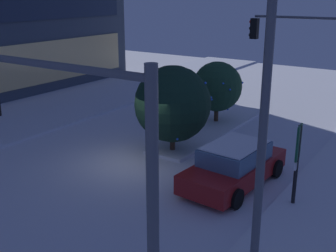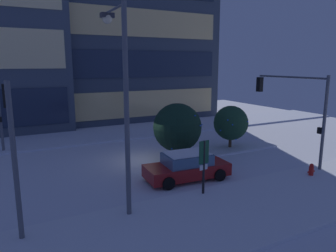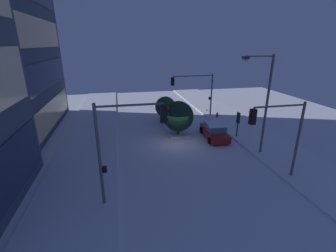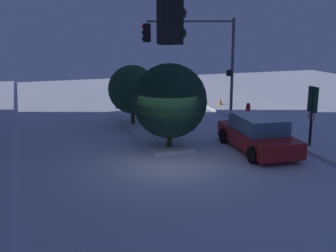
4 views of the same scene
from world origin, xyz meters
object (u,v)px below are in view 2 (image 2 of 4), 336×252
at_px(fire_hydrant, 311,171).
at_px(decorated_tree_left_of_median, 177,128).
at_px(car_near, 187,167).
at_px(parking_info_sign, 204,161).
at_px(decorated_tree_median, 231,123).
at_px(traffic_light_corner_near_left, 10,124).
at_px(street_lamp_arched, 121,83).
at_px(traffic_light_corner_near_right, 293,101).

xyz_separation_m(fire_hydrant, decorated_tree_left_of_median, (-4.84, 6.46, 1.74)).
relative_size(car_near, parking_info_sign, 1.75).
height_order(parking_info_sign, decorated_tree_median, decorated_tree_median).
distance_m(decorated_tree_median, decorated_tree_left_of_median, 4.74).
height_order(fire_hydrant, parking_info_sign, parking_info_sign).
xyz_separation_m(traffic_light_corner_near_left, decorated_tree_median, (14.41, 4.80, -2.00)).
distance_m(fire_hydrant, decorated_tree_left_of_median, 8.26).
distance_m(parking_info_sign, decorated_tree_left_of_median, 6.06).
bearing_deg(fire_hydrant, traffic_light_corner_near_left, 171.87).
bearing_deg(traffic_light_corner_near_left, street_lamp_arched, -104.18).
distance_m(traffic_light_corner_near_right, parking_info_sign, 8.51).
relative_size(traffic_light_corner_near_left, traffic_light_corner_near_right, 1.01).
height_order(traffic_light_corner_near_right, street_lamp_arched, street_lamp_arched).
bearing_deg(car_near, traffic_light_corner_near_right, 1.92).
relative_size(traffic_light_corner_near_left, street_lamp_arched, 0.67).
distance_m(car_near, traffic_light_corner_near_right, 8.16).
bearing_deg(traffic_light_corner_near_right, parking_info_sign, 104.04).
bearing_deg(street_lamp_arched, car_near, -63.69).
relative_size(traffic_light_corner_near_right, street_lamp_arched, 0.66).
bearing_deg(traffic_light_corner_near_right, fire_hydrant, 154.13).
bearing_deg(decorated_tree_median, parking_info_sign, -136.71).
distance_m(traffic_light_corner_near_right, fire_hydrant, 4.62).
height_order(car_near, traffic_light_corner_near_right, traffic_light_corner_near_right).
xyz_separation_m(street_lamp_arched, parking_info_sign, (3.82, -0.36, -3.70)).
height_order(parking_info_sign, decorated_tree_left_of_median, decorated_tree_left_of_median).
bearing_deg(street_lamp_arched, traffic_light_corner_near_right, -79.92).
height_order(car_near, parking_info_sign, parking_info_sign).
distance_m(fire_hydrant, parking_info_sign, 6.84).
bearing_deg(decorated_tree_median, traffic_light_corner_near_left, -161.58).
height_order(traffic_light_corner_near_right, parking_info_sign, traffic_light_corner_near_right).
distance_m(traffic_light_corner_near_right, street_lamp_arched, 12.01).
xyz_separation_m(street_lamp_arched, decorated_tree_left_of_median, (5.66, 5.41, -3.30)).
height_order(traffic_light_corner_near_right, fire_hydrant, traffic_light_corner_near_right).
relative_size(traffic_light_corner_near_right, fire_hydrant, 7.00).
height_order(car_near, decorated_tree_median, decorated_tree_median).
xyz_separation_m(car_near, traffic_light_corner_near_right, (7.51, -0.28, 3.19)).
distance_m(traffic_light_corner_near_left, fire_hydrant, 15.10).
relative_size(street_lamp_arched, decorated_tree_median, 2.64).
bearing_deg(fire_hydrant, parking_info_sign, 174.01).
relative_size(car_near, decorated_tree_left_of_median, 1.28).
xyz_separation_m(traffic_light_corner_near_left, street_lamp_arched, (4.04, -1.02, 1.48)).
distance_m(car_near, decorated_tree_left_of_median, 4.00).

